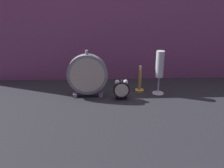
{
  "coord_description": "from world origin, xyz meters",
  "views": [
    {
      "loc": [
        -0.05,
        -1.08,
        0.49
      ],
      "look_at": [
        0.0,
        0.08,
        0.06
      ],
      "focal_mm": 40.0,
      "sensor_mm": 36.0,
      "label": 1
    }
  ],
  "objects": [
    {
      "name": "mantel_clock_silver",
      "position": [
        -0.12,
        0.06,
        0.11
      ],
      "size": [
        0.2,
        0.04,
        0.23
      ],
      "color": "gray",
      "rests_on": "ground_plane"
    },
    {
      "name": "fabric_backdrop_drape",
      "position": [
        0.0,
        0.33,
        0.33
      ],
      "size": [
        1.65,
        0.01,
        0.65
      ],
      "primitive_type": "cube",
      "color": "#8E4C7F",
      "rests_on": "ground_plane"
    },
    {
      "name": "champagne_flute",
      "position": [
        0.24,
        0.09,
        0.14
      ],
      "size": [
        0.06,
        0.06,
        0.22
      ],
      "color": "silver",
      "rests_on": "ground_plane"
    },
    {
      "name": "brass_candlestick",
      "position": [
        0.14,
        0.12,
        0.04
      ],
      "size": [
        0.05,
        0.05,
        0.14
      ],
      "color": "gold",
      "rests_on": "ground_plane"
    },
    {
      "name": "ground_plane",
      "position": [
        0.0,
        0.0,
        0.0
      ],
      "size": [
        4.0,
        4.0,
        0.0
      ],
      "primitive_type": "plane",
      "color": "#232328"
    },
    {
      "name": "alarm_clock_twin_bell",
      "position": [
        0.04,
        0.02,
        0.05
      ],
      "size": [
        0.08,
        0.03,
        0.1
      ],
      "color": "black",
      "rests_on": "ground_plane"
    }
  ]
}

